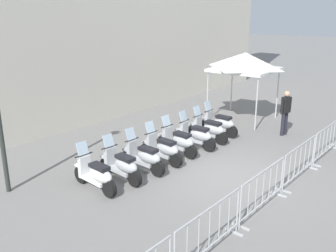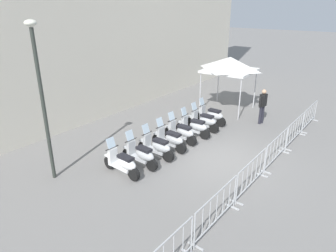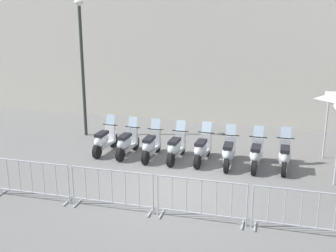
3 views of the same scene
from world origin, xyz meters
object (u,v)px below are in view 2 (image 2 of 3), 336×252
(officer_near_row_end, at_px, (263,104))
(canopy_tent, at_px, (230,64))
(motorcycle_7, at_px, (211,115))
(barrier_segment_2, at_px, (252,174))
(motorcycle_4, at_px, (181,132))
(barrier_segment_4, at_px, (295,130))
(motorcycle_3, at_px, (170,139))
(motorcycle_1, at_px, (141,155))
(street_lamp, at_px, (41,88))
(barrier_segment_1, at_px, (217,209))
(motorcycle_2, at_px, (157,147))
(barrier_segment_3, at_px, (277,149))
(barrier_segment_5, at_px, (310,116))
(motorcycle_6, at_px, (204,121))
(motorcycle_0, at_px, (123,163))
(motorcycle_5, at_px, (194,127))

(officer_near_row_end, bearing_deg, canopy_tent, 65.77)
(motorcycle_7, height_order, barrier_segment_2, motorcycle_7)
(motorcycle_4, distance_m, barrier_segment_4, 4.84)
(motorcycle_3, bearing_deg, motorcycle_1, 175.05)
(street_lamp, distance_m, officer_near_row_end, 10.12)
(motorcycle_1, bearing_deg, barrier_segment_1, -111.84)
(motorcycle_2, distance_m, barrier_segment_1, 4.30)
(barrier_segment_1, bearing_deg, motorcycle_4, 41.22)
(motorcycle_3, relative_size, officer_near_row_end, 1.00)
(motorcycle_2, relative_size, street_lamp, 0.33)
(motorcycle_1, relative_size, barrier_segment_3, 0.79)
(motorcycle_1, bearing_deg, barrier_segment_5, -29.65)
(motorcycle_6, height_order, barrier_segment_4, motorcycle_6)
(motorcycle_0, xyz_separation_m, street_lamp, (-1.43, 1.87, 2.70))
(motorcycle_2, relative_size, motorcycle_5, 1.00)
(motorcycle_4, relative_size, motorcycle_5, 1.00)
(barrier_segment_2, bearing_deg, motorcycle_6, 45.12)
(barrier_segment_3, bearing_deg, canopy_tent, 40.84)
(motorcycle_4, bearing_deg, barrier_segment_3, -83.28)
(motorcycle_6, distance_m, barrier_segment_1, 6.71)
(motorcycle_3, bearing_deg, street_lamp, 151.88)
(motorcycle_1, height_order, officer_near_row_end, officer_near_row_end)
(barrier_segment_3, distance_m, officer_near_row_end, 4.03)
(motorcycle_4, relative_size, barrier_segment_3, 0.79)
(motorcycle_0, relative_size, officer_near_row_end, 1.00)
(barrier_segment_3, xyz_separation_m, canopy_tent, (4.61, 3.98, 1.99))
(barrier_segment_4, xyz_separation_m, canopy_tent, (2.35, 4.13, 1.99))
(motorcycle_0, relative_size, barrier_segment_1, 0.79)
(motorcycle_3, height_order, officer_near_row_end, officer_near_row_end)
(street_lamp, bearing_deg, motorcycle_7, -16.83)
(motorcycle_1, distance_m, motorcycle_3, 1.73)
(motorcycle_5, bearing_deg, barrier_segment_2, -126.82)
(motorcycle_0, xyz_separation_m, motorcycle_5, (4.30, -0.41, 0.00))
(barrier_segment_5, bearing_deg, barrier_segment_4, 176.23)
(motorcycle_2, height_order, officer_near_row_end, officer_near_row_end)
(barrier_segment_1, bearing_deg, motorcycle_1, 68.16)
(barrier_segment_2, bearing_deg, motorcycle_1, 101.37)
(barrier_segment_2, bearing_deg, barrier_segment_1, 176.23)
(motorcycle_0, height_order, barrier_segment_3, motorcycle_0)
(motorcycle_4, xyz_separation_m, officer_near_row_end, (4.06, -2.12, 0.53))
(motorcycle_4, distance_m, canopy_tent, 5.47)
(barrier_segment_1, height_order, officer_near_row_end, officer_near_row_end)
(motorcycle_1, distance_m, officer_near_row_end, 7.03)
(barrier_segment_5, relative_size, canopy_tent, 0.75)
(motorcycle_1, xyz_separation_m, street_lamp, (-2.29, 1.99, 2.70))
(motorcycle_0, distance_m, barrier_segment_4, 7.50)
(motorcycle_5, relative_size, street_lamp, 0.33)
(motorcycle_0, distance_m, street_lamp, 3.58)
(motorcycle_0, bearing_deg, motorcycle_7, -3.69)
(motorcycle_0, bearing_deg, barrier_segment_2, -67.72)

